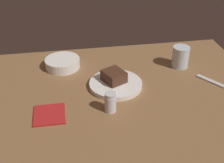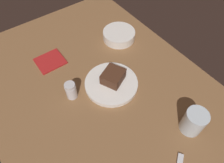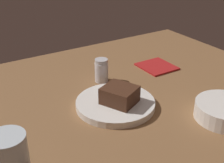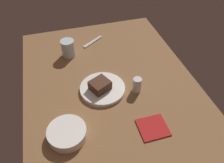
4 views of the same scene
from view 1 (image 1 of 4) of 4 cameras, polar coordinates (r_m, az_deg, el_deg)
name	(u,v)px [view 1 (image 1 of 4)]	position (r cm, az deg, el deg)	size (l,w,h in cm)	color
dining_table	(118,96)	(120.65, 1.11, -2.76)	(120.00, 84.00, 3.00)	brown
dessert_plate	(116,84)	(123.37, 0.83, -0.53)	(21.70, 21.70, 1.85)	white
chocolate_cake_slice	(114,76)	(122.62, 0.37, 1.00)	(8.59, 7.68, 4.53)	#472819
salt_shaker	(110,102)	(108.38, -0.31, -3.93)	(4.28, 4.28, 7.55)	silver
water_glass	(180,57)	(139.23, 12.81, 4.55)	(7.51, 7.51, 9.72)	silver
side_bowl	(63,63)	(138.26, -9.32, 3.46)	(15.58, 15.58, 4.21)	white
dessert_spoon	(213,82)	(132.76, 18.55, -0.11)	(15.00, 1.80, 0.70)	silver
folded_napkin	(49,115)	(110.55, -11.75, -6.13)	(11.15, 11.89, 0.60)	#B21E1E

